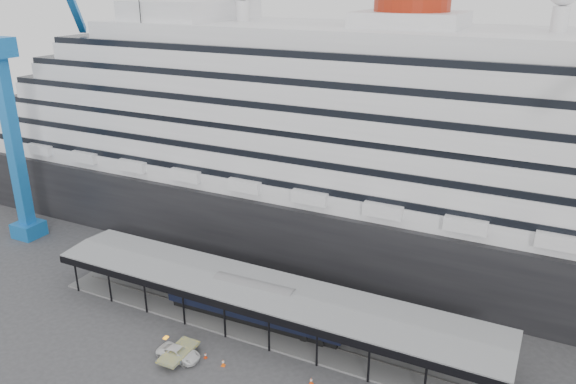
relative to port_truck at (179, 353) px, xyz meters
name	(u,v)px	position (x,y,z in m)	size (l,w,h in m)	color
ground	(243,348)	(5.27, 4.76, -0.68)	(200.00, 200.00, 0.00)	#37373A
cruise_ship	(350,127)	(5.32, 36.76, 17.67)	(130.00, 30.00, 43.90)	black
platform_canopy	(264,308)	(5.27, 9.76, 1.68)	(56.00, 9.18, 5.30)	slate
crane_blue	(16,115)	(-39.85, 15.38, 19.28)	(22.63, 19.19, 47.60)	blue
port_truck	(179,353)	(0.00, 0.00, 0.00)	(2.26, 4.90, 1.36)	white
pullman_carriage	(254,303)	(3.96, 9.76, 2.04)	(22.99, 3.72, 22.49)	black
traffic_cone_left	(205,355)	(2.53, 1.40, -0.34)	(0.40, 0.40, 0.68)	red
traffic_cone_mid	(223,363)	(4.99, 1.13, -0.26)	(0.52, 0.52, 0.84)	#FB5B0D
traffic_cone_right	(311,381)	(14.65, 2.68, -0.26)	(0.47, 0.47, 0.84)	#F7480D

